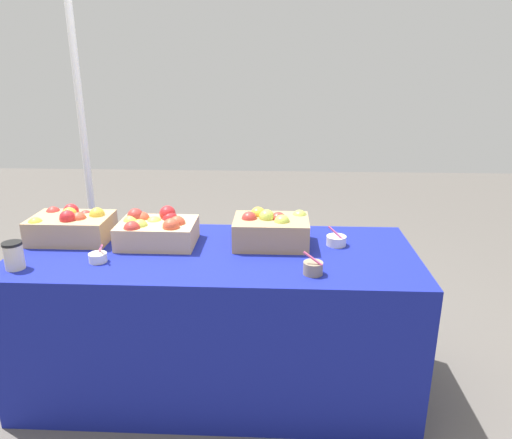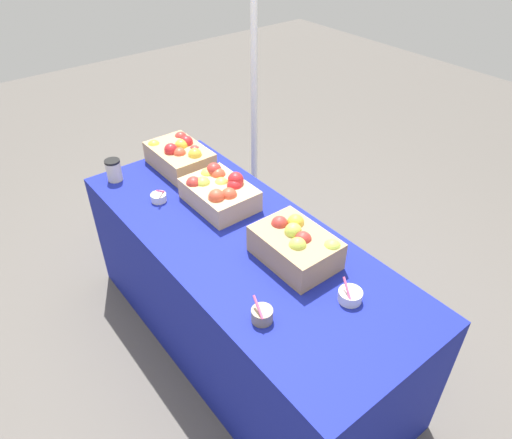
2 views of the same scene
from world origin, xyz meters
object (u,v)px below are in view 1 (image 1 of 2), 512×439
(apple_crate_middle, at_px, (155,230))
(coffee_cup, at_px, (14,255))
(apple_crate_right, at_px, (271,229))
(sample_bowl_near, at_px, (98,257))
(sample_bowl_far, at_px, (313,268))
(apple_crate_left, at_px, (71,226))
(sample_bowl_mid, at_px, (336,240))
(tent_pole, at_px, (86,157))

(apple_crate_middle, distance_m, coffee_cup, 0.63)
(apple_crate_right, bearing_deg, sample_bowl_near, -162.01)
(apple_crate_right, distance_m, coffee_cup, 1.15)
(apple_crate_right, bearing_deg, sample_bowl_far, -61.32)
(apple_crate_left, distance_m, apple_crate_middle, 0.43)
(sample_bowl_mid, bearing_deg, sample_bowl_near, -166.78)
(sample_bowl_mid, bearing_deg, sample_bowl_far, -111.74)
(apple_crate_right, xyz_separation_m, sample_bowl_mid, (0.32, 0.01, -0.05))
(apple_crate_middle, height_order, apple_crate_right, apple_crate_right)
(apple_crate_middle, xyz_separation_m, sample_bowl_far, (0.75, -0.32, -0.04))
(apple_crate_left, xyz_separation_m, apple_crate_right, (1.00, -0.02, 0.00))
(sample_bowl_mid, height_order, coffee_cup, coffee_cup)
(apple_crate_middle, xyz_separation_m, apple_crate_right, (0.57, 0.02, 0.00))
(sample_bowl_far, bearing_deg, coffee_cup, -179.76)
(tent_pole, bearing_deg, apple_crate_left, -76.35)
(coffee_cup, height_order, tent_pole, tent_pole)
(sample_bowl_mid, height_order, sample_bowl_far, sample_bowl_far)
(sample_bowl_far, bearing_deg, apple_crate_left, 163.50)
(apple_crate_middle, height_order, sample_bowl_far, apple_crate_middle)
(sample_bowl_mid, relative_size, sample_bowl_far, 0.95)
(sample_bowl_mid, bearing_deg, apple_crate_right, -179.03)
(apple_crate_right, relative_size, sample_bowl_near, 3.94)
(sample_bowl_far, distance_m, coffee_cup, 1.29)
(sample_bowl_far, bearing_deg, tent_pole, 143.03)
(apple_crate_middle, height_order, tent_pole, tent_pole)
(apple_crate_right, distance_m, sample_bowl_far, 0.38)
(apple_crate_middle, xyz_separation_m, coffee_cup, (-0.54, -0.32, -0.01))
(apple_crate_middle, relative_size, apple_crate_right, 1.03)
(apple_crate_middle, bearing_deg, apple_crate_right, 1.78)
(sample_bowl_near, relative_size, sample_bowl_mid, 0.91)
(apple_crate_left, xyz_separation_m, coffee_cup, (-0.11, -0.36, -0.01))
(sample_bowl_mid, distance_m, sample_bowl_far, 0.36)
(apple_crate_left, xyz_separation_m, apple_crate_middle, (0.43, -0.03, -0.00))
(apple_crate_middle, height_order, sample_bowl_mid, apple_crate_middle)
(apple_crate_left, xyz_separation_m, sample_bowl_mid, (1.32, -0.01, -0.05))
(apple_crate_middle, relative_size, sample_bowl_near, 4.04)
(apple_crate_left, bearing_deg, tent_pole, 103.65)
(apple_crate_left, height_order, coffee_cup, apple_crate_left)
(sample_bowl_mid, xyz_separation_m, coffee_cup, (-1.42, -0.34, 0.04))
(apple_crate_left, relative_size, tent_pole, 0.19)
(apple_crate_right, distance_m, sample_bowl_mid, 0.32)
(apple_crate_middle, height_order, coffee_cup, apple_crate_middle)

